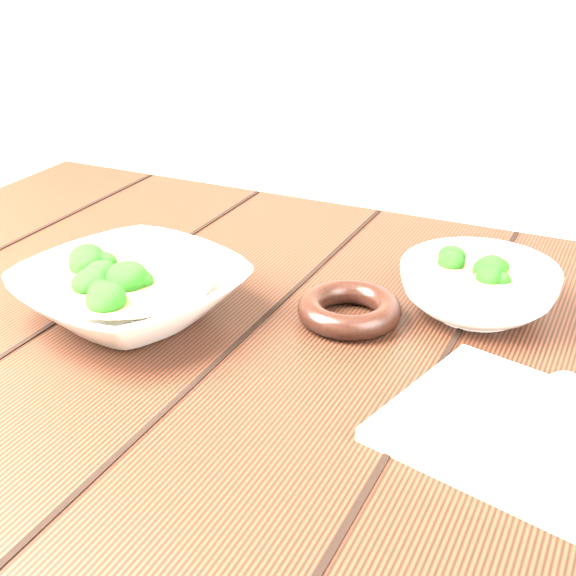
{
  "coord_description": "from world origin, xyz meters",
  "views": [
    {
      "loc": [
        0.33,
        -0.66,
        1.16
      ],
      "look_at": [
        0.02,
        0.01,
        0.8
      ],
      "focal_mm": 50.0,
      "sensor_mm": 36.0,
      "label": 1
    }
  ],
  "objects_px": {
    "trivet": "(349,309)",
    "napkin": "(529,435)",
    "soup_bowl_back": "(478,288)",
    "soup_bowl_front": "(131,291)",
    "table": "(272,425)"
  },
  "relations": [
    {
      "from": "table",
      "to": "soup_bowl_back",
      "type": "xyz_separation_m",
      "value": [
        0.18,
        0.14,
        0.15
      ]
    },
    {
      "from": "soup_bowl_back",
      "to": "table",
      "type": "bearing_deg",
      "value": -143.18
    },
    {
      "from": "table",
      "to": "trivet",
      "type": "distance_m",
      "value": 0.16
    },
    {
      "from": "napkin",
      "to": "trivet",
      "type": "bearing_deg",
      "value": 161.99
    },
    {
      "from": "soup_bowl_back",
      "to": "napkin",
      "type": "relative_size",
      "value": 0.97
    },
    {
      "from": "table",
      "to": "soup_bowl_back",
      "type": "distance_m",
      "value": 0.27
    },
    {
      "from": "soup_bowl_front",
      "to": "trivet",
      "type": "bearing_deg",
      "value": 22.89
    },
    {
      "from": "table",
      "to": "trivet",
      "type": "xyz_separation_m",
      "value": [
        0.07,
        0.06,
        0.13
      ]
    },
    {
      "from": "trivet",
      "to": "napkin",
      "type": "relative_size",
      "value": 0.5
    },
    {
      "from": "soup_bowl_back",
      "to": "trivet",
      "type": "height_order",
      "value": "soup_bowl_back"
    },
    {
      "from": "table",
      "to": "napkin",
      "type": "height_order",
      "value": "napkin"
    },
    {
      "from": "soup_bowl_front",
      "to": "trivet",
      "type": "height_order",
      "value": "soup_bowl_front"
    },
    {
      "from": "table",
      "to": "napkin",
      "type": "bearing_deg",
      "value": -15.68
    },
    {
      "from": "table",
      "to": "soup_bowl_back",
      "type": "bearing_deg",
      "value": 36.82
    },
    {
      "from": "table",
      "to": "soup_bowl_back",
      "type": "relative_size",
      "value": 5.49
    }
  ]
}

